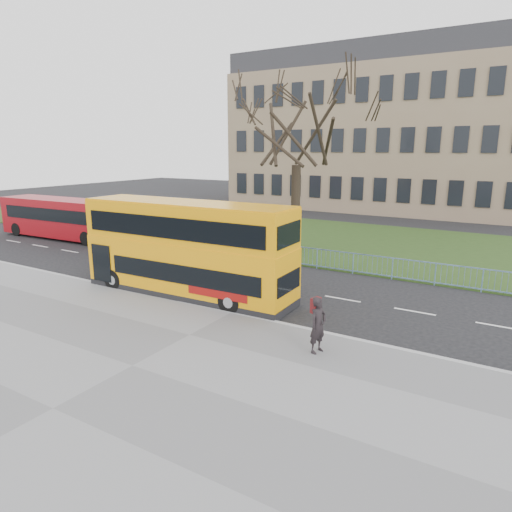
{
  "coord_description": "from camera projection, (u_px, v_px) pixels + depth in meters",
  "views": [
    {
      "loc": [
        9.4,
        -15.36,
        6.33
      ],
      "look_at": [
        -0.44,
        1.0,
        1.78
      ],
      "focal_mm": 32.0,
      "sensor_mm": 36.0,
      "label": 1
    }
  ],
  "objects": [
    {
      "name": "ground",
      "position": [
        253.0,
        304.0,
        18.98
      ],
      "size": [
        120.0,
        120.0,
        0.0
      ],
      "primitive_type": "plane",
      "color": "black",
      "rests_on": "ground"
    },
    {
      "name": "pavement",
      "position": [
        133.0,
        367.0,
        13.34
      ],
      "size": [
        80.0,
        10.5,
        0.12
      ],
      "primitive_type": "cube",
      "color": "slate",
      "rests_on": "ground"
    },
    {
      "name": "kerb",
      "position": [
        232.0,
        313.0,
        17.68
      ],
      "size": [
        80.0,
        0.2,
        0.14
      ],
      "primitive_type": "cube",
      "color": "#9A9A9C",
      "rests_on": "ground"
    },
    {
      "name": "grass_verge",
      "position": [
        363.0,
        243.0,
        30.89
      ],
      "size": [
        80.0,
        15.4,
        0.08
      ],
      "primitive_type": "cube",
      "color": "#213714",
      "rests_on": "ground"
    },
    {
      "name": "guard_railing",
      "position": [
        317.0,
        259.0,
        24.36
      ],
      "size": [
        40.0,
        0.12,
        1.1
      ],
      "primitive_type": null,
      "color": "#6C92C0",
      "rests_on": "ground"
    },
    {
      "name": "bare_tree",
      "position": [
        297.0,
        148.0,
        27.36
      ],
      "size": [
        8.71,
        8.71,
        12.45
      ],
      "primitive_type": null,
      "color": "black",
      "rests_on": "grass_verge"
    },
    {
      "name": "civic_building",
      "position": [
        382.0,
        141.0,
        49.04
      ],
      "size": [
        30.0,
        15.0,
        14.0
      ],
      "primitive_type": "cube",
      "color": "#816952",
      "rests_on": "ground"
    },
    {
      "name": "yellow_bus",
      "position": [
        187.0,
        247.0,
        19.55
      ],
      "size": [
        9.74,
        2.56,
        4.06
      ],
      "rotation": [
        0.0,
        0.0,
        0.03
      ],
      "color": "#F69E0A",
      "rests_on": "ground"
    },
    {
      "name": "red_bus",
      "position": [
        64.0,
        218.0,
        32.35
      ],
      "size": [
        10.72,
        2.86,
        2.8
      ],
      "rotation": [
        0.0,
        0.0,
        0.04
      ],
      "color": "maroon",
      "rests_on": "ground"
    },
    {
      "name": "pedestrian",
      "position": [
        318.0,
        325.0,
        14.02
      ],
      "size": [
        0.58,
        0.74,
        1.78
      ],
      "primitive_type": "imported",
      "rotation": [
        0.0,
        0.0,
        1.32
      ],
      "color": "black",
      "rests_on": "pavement"
    }
  ]
}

